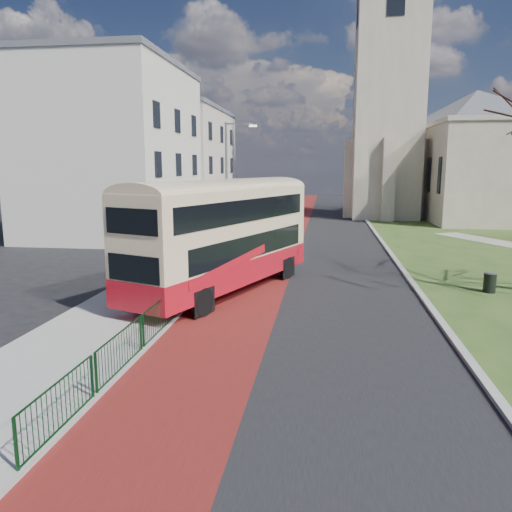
# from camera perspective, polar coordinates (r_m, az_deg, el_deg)

# --- Properties ---
(ground) EXTENTS (160.00, 160.00, 0.00)m
(ground) POSITION_cam_1_polar(r_m,az_deg,el_deg) (16.12, -0.12, -8.81)
(ground) COLOR black
(ground) RESTS_ON ground
(road_carriageway) EXTENTS (9.00, 120.00, 0.01)m
(road_carriageway) POSITION_cam_1_polar(r_m,az_deg,el_deg) (35.49, 6.87, 1.60)
(road_carriageway) COLOR black
(road_carriageway) RESTS_ON ground
(bus_lane) EXTENTS (3.40, 120.00, 0.01)m
(bus_lane) POSITION_cam_1_polar(r_m,az_deg,el_deg) (35.64, 2.52, 1.70)
(bus_lane) COLOR #591414
(bus_lane) RESTS_ON ground
(pavement_west) EXTENTS (4.00, 120.00, 0.12)m
(pavement_west) POSITION_cam_1_polar(r_m,az_deg,el_deg) (36.19, -3.48, 1.91)
(pavement_west) COLOR gray
(pavement_west) RESTS_ON ground
(kerb_west) EXTENTS (0.25, 120.00, 0.13)m
(kerb_west) POSITION_cam_1_polar(r_m,az_deg,el_deg) (35.85, -0.35, 1.85)
(kerb_west) COLOR #999993
(kerb_west) RESTS_ON ground
(kerb_east) EXTENTS (0.25, 80.00, 0.13)m
(kerb_east) POSITION_cam_1_polar(r_m,az_deg,el_deg) (37.66, 13.95, 1.96)
(kerb_east) COLOR #999993
(kerb_east) RESTS_ON ground
(pedestrian_railing) EXTENTS (0.07, 24.00, 1.12)m
(pedestrian_railing) POSITION_cam_1_polar(r_m,az_deg,el_deg) (20.31, -6.79, -3.25)
(pedestrian_railing) COLOR #0B3314
(pedestrian_railing) RESTS_ON ground
(gothic_church) EXTENTS (16.38, 18.00, 40.00)m
(gothic_church) POSITION_cam_1_polar(r_m,az_deg,el_deg) (54.68, 19.89, 17.88)
(gothic_church) COLOR gray
(gothic_church) RESTS_ON ground
(street_block_near) EXTENTS (10.30, 14.30, 13.00)m
(street_block_near) POSITION_cam_1_polar(r_m,az_deg,el_deg) (40.48, -15.85, 11.58)
(street_block_near) COLOR beige
(street_block_near) RESTS_ON ground
(street_block_far) EXTENTS (10.30, 16.30, 11.50)m
(street_block_far) POSITION_cam_1_polar(r_m,az_deg,el_deg) (55.50, -9.07, 10.57)
(street_block_far) COLOR beige
(street_block_far) RESTS_ON ground
(streetlamp) EXTENTS (2.13, 0.18, 8.00)m
(streetlamp) POSITION_cam_1_polar(r_m,az_deg,el_deg) (33.73, -3.15, 9.04)
(streetlamp) COLOR gray
(streetlamp) RESTS_ON pavement_west
(bus) EXTENTS (6.24, 11.06, 4.55)m
(bus) POSITION_cam_1_polar(r_m,az_deg,el_deg) (20.75, -3.68, 2.81)
(bus) COLOR #A80F1B
(bus) RESTS_ON ground
(litter_bin) EXTENTS (0.70, 0.70, 0.87)m
(litter_bin) POSITION_cam_1_polar(r_m,az_deg,el_deg) (23.10, 25.16, -2.72)
(litter_bin) COLOR black
(litter_bin) RESTS_ON grass_green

